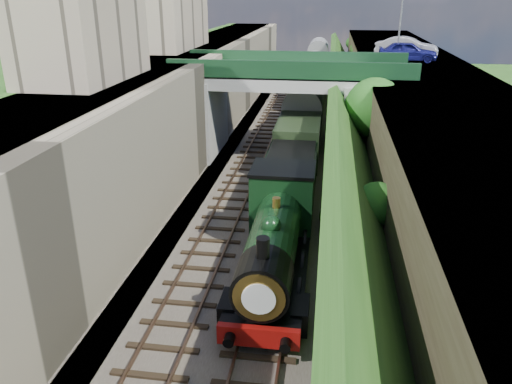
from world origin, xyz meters
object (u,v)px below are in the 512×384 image
object	(u,v)px
car_blue	(408,51)
tender	(290,183)
road_bridge	(298,102)
tree	(376,110)
car_silver	(407,47)
locomotive	(275,240)
lamppost	(401,16)

from	to	relation	value
car_blue	tender	size ratio (longest dim) A/B	0.74
road_bridge	car_blue	world-z (taller)	car_blue
road_bridge	tender	distance (m)	9.85
tree	car_silver	xyz separation A→B (m)	(3.23, 13.06, 2.42)
car_blue	tree	bearing A→B (deg)	166.09
tree	locomotive	world-z (taller)	tree
lamppost	car_blue	bearing A→B (deg)	-7.49
lamppost	car_blue	xyz separation A→B (m)	(0.72, -0.09, -2.56)
tree	car_blue	bearing A→B (deg)	74.00
car_silver	car_blue	bearing A→B (deg)	-171.72
car_blue	tender	bearing A→B (deg)	155.92
car_blue	tender	xyz separation A→B (m)	(-7.69, -15.66, -5.39)
lamppost	locomotive	xyz separation A→B (m)	(-6.97, -23.11, -7.67)
tree	tender	distance (m)	7.69
road_bridge	tender	world-z (taller)	road_bridge
car_blue	car_silver	distance (m)	2.68
car_blue	locomotive	bearing A→B (deg)	163.60
road_bridge	car_blue	distance (m)	10.45
tender	lamppost	bearing A→B (deg)	66.13
tree	car_silver	size ratio (longest dim) A/B	1.33
road_bridge	locomotive	distance (m)	17.04
locomotive	car_silver	bearing A→B (deg)	72.81
tender	car_blue	bearing A→B (deg)	63.83
tree	car_silver	bearing A→B (deg)	76.09
tender	road_bridge	bearing A→B (deg)	91.54
road_bridge	car_silver	world-z (taller)	car_silver
road_bridge	tree	distance (m)	6.58
lamppost	tender	bearing A→B (deg)	-113.87
lamppost	car_blue	distance (m)	2.66
road_bridge	car_silver	size ratio (longest dim) A/B	3.23
road_bridge	locomotive	size ratio (longest dim) A/B	1.56
locomotive	tender	bearing A→B (deg)	90.00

